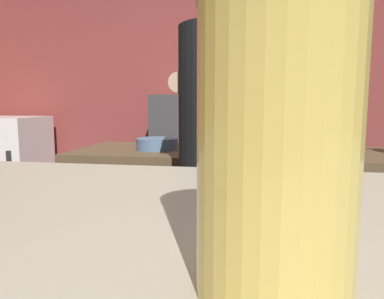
# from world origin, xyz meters

# --- Properties ---
(wall_back) EXTENTS (5.20, 0.10, 2.70)m
(wall_back) POSITION_xyz_m (0.00, 2.20, 1.35)
(wall_back) COLOR brown
(wall_back) RESTS_ON ground
(prep_counter) EXTENTS (2.10, 0.60, 0.90)m
(prep_counter) POSITION_xyz_m (0.35, 0.57, 0.45)
(prep_counter) COLOR brown
(prep_counter) RESTS_ON ground
(back_shelf) EXTENTS (0.94, 0.36, 1.21)m
(back_shelf) POSITION_xyz_m (-0.21, 1.92, 0.61)
(back_shelf) COLOR #3E3D3F
(back_shelf) RESTS_ON ground
(mini_fridge) EXTENTS (0.61, 0.58, 1.02)m
(mini_fridge) POSITION_xyz_m (-2.05, 1.75, 0.51)
(mini_fridge) COLOR white
(mini_fridge) RESTS_ON ground
(bartender) EXTENTS (0.46, 0.54, 1.65)m
(bartender) POSITION_xyz_m (0.10, 0.12, 0.95)
(bartender) COLOR #332732
(bartender) RESTS_ON ground
(mixing_bowl) EXTENTS (0.21, 0.21, 0.06)m
(mixing_bowl) POSITION_xyz_m (-0.28, 0.55, 0.93)
(mixing_bowl) COLOR slate
(mixing_bowl) RESTS_ON prep_counter
(chefs_knife) EXTENTS (0.24, 0.11, 0.01)m
(chefs_knife) POSITION_xyz_m (0.38, 0.52, 0.91)
(chefs_knife) COLOR silver
(chefs_knife) RESTS_ON prep_counter
(pint_glass_far) EXTENTS (0.07, 0.07, 0.15)m
(pint_glass_far) POSITION_xyz_m (0.23, -1.09, 1.13)
(pint_glass_far) COLOR #D7BB58
(pint_glass_far) RESTS_ON bar_counter
(bottle_hot_sauce) EXTENTS (0.06, 0.06, 0.24)m
(bottle_hot_sauce) POSITION_xyz_m (-0.34, 1.84, 1.31)
(bottle_hot_sauce) COLOR #52872E
(bottle_hot_sauce) RESTS_ON back_shelf
(bottle_vinegar) EXTENTS (0.07, 0.07, 0.20)m
(bottle_vinegar) POSITION_xyz_m (-0.08, 1.83, 1.29)
(bottle_vinegar) COLOR #CCCE7E
(bottle_vinegar) RESTS_ON back_shelf
(bottle_olive_oil) EXTENTS (0.06, 0.06, 0.20)m
(bottle_olive_oil) POSITION_xyz_m (0.20, 2.01, 1.29)
(bottle_olive_oil) COLOR #D7CA7C
(bottle_olive_oil) RESTS_ON back_shelf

